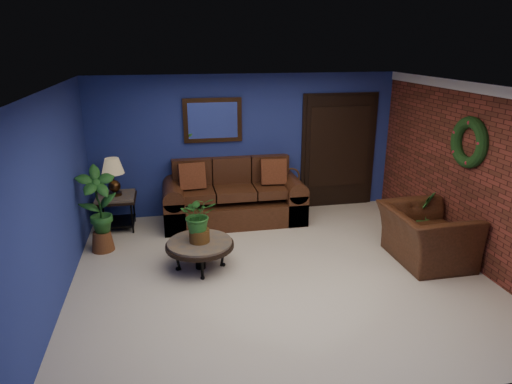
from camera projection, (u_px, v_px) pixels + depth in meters
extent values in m
plane|color=beige|center=(278.00, 272.00, 6.28)|extent=(5.50, 5.50, 0.00)
cube|color=navy|center=(246.00, 145.00, 8.21)|extent=(5.50, 0.04, 2.50)
cube|color=navy|center=(54.00, 200.00, 5.38)|extent=(0.04, 5.00, 2.50)
cube|color=maroon|center=(470.00, 175.00, 6.39)|extent=(0.04, 5.00, 2.50)
cube|color=silver|center=(282.00, 87.00, 5.49)|extent=(5.50, 5.00, 0.02)
cube|color=white|center=(482.00, 89.00, 6.01)|extent=(0.03, 5.00, 0.14)
cube|color=#3F2510|center=(213.00, 120.00, 7.92)|extent=(1.02, 0.06, 0.77)
cube|color=black|center=(338.00, 152.00, 8.57)|extent=(1.44, 0.06, 2.18)
torus|color=black|center=(469.00, 142.00, 6.28)|extent=(0.16, 0.72, 0.72)
cube|color=#4A2415|center=(234.00, 210.00, 8.02)|extent=(2.42, 1.05, 0.40)
cube|color=#4A2415|center=(231.00, 184.00, 8.26)|extent=(2.07, 0.29, 0.99)
cube|color=#4A2415|center=(194.00, 194.00, 7.72)|extent=(0.67, 0.72, 0.15)
cube|color=#4A2415|center=(234.00, 192.00, 7.84)|extent=(0.67, 0.72, 0.15)
cube|color=#4A2415|center=(273.00, 189.00, 7.97)|extent=(0.67, 0.72, 0.15)
cube|color=#4A2415|center=(174.00, 210.00, 7.81)|extent=(0.35, 1.05, 0.55)
cube|color=#4A2415|center=(291.00, 202.00, 8.19)|extent=(0.35, 1.05, 0.55)
cube|color=brown|center=(192.00, 176.00, 7.66)|extent=(0.44, 0.13, 0.44)
cube|color=brown|center=(274.00, 172.00, 7.92)|extent=(0.44, 0.13, 0.44)
cylinder|color=#4C4742|center=(200.00, 243.00, 6.28)|extent=(0.89, 0.89, 0.05)
cylinder|color=black|center=(200.00, 245.00, 6.30)|extent=(0.95, 0.95, 0.05)
cylinder|color=black|center=(200.00, 256.00, 6.35)|extent=(0.14, 0.14, 0.36)
cube|color=#4C4742|center=(116.00, 196.00, 7.59)|extent=(0.61, 0.61, 0.05)
cube|color=black|center=(116.00, 199.00, 7.60)|extent=(0.65, 0.65, 0.04)
cube|color=black|center=(118.00, 221.00, 7.73)|extent=(0.55, 0.55, 0.03)
cylinder|color=black|center=(99.00, 219.00, 7.39)|extent=(0.03, 0.03, 0.57)
cylinder|color=black|center=(132.00, 217.00, 7.48)|extent=(0.03, 0.03, 0.57)
cylinder|color=black|center=(103.00, 208.00, 7.87)|extent=(0.03, 0.03, 0.57)
cylinder|color=black|center=(134.00, 206.00, 7.96)|extent=(0.03, 0.03, 0.57)
cylinder|color=#3F2510|center=(115.00, 194.00, 7.57)|extent=(0.22, 0.22, 0.05)
sphere|color=#3F2510|center=(115.00, 187.00, 7.54)|extent=(0.20, 0.20, 0.20)
cylinder|color=#3F2510|center=(114.00, 178.00, 7.49)|extent=(0.02, 0.02, 0.25)
cone|color=#8F7A56|center=(113.00, 167.00, 7.43)|extent=(0.36, 0.36, 0.25)
cube|color=#513117|center=(293.00, 195.00, 8.20)|extent=(0.37, 0.37, 0.04)
torus|color=#513117|center=(291.00, 177.00, 8.27)|extent=(0.34, 0.04, 0.34)
cylinder|color=#513117|center=(287.00, 209.00, 8.09)|extent=(0.03, 0.03, 0.38)
cylinder|color=#513117|center=(303.00, 208.00, 8.15)|extent=(0.03, 0.03, 0.38)
cylinder|color=#513117|center=(282.00, 203.00, 8.38)|extent=(0.03, 0.03, 0.38)
cylinder|color=#513117|center=(298.00, 202.00, 8.44)|extent=(0.03, 0.03, 0.38)
imported|color=#4A2415|center=(426.00, 235.00, 6.51)|extent=(1.06, 1.21, 0.78)
cylinder|color=brown|center=(199.00, 235.00, 6.25)|extent=(0.28, 0.28, 0.18)
imported|color=#1F531A|center=(199.00, 214.00, 6.15)|extent=(0.49, 0.42, 0.54)
cylinder|color=brown|center=(418.00, 239.00, 7.09)|extent=(0.26, 0.26, 0.20)
imported|color=#1F531A|center=(421.00, 214.00, 6.96)|extent=(0.44, 0.37, 0.73)
cylinder|color=brown|center=(103.00, 241.00, 6.90)|extent=(0.34, 0.34, 0.30)
imported|color=#1F531A|center=(98.00, 202.00, 6.70)|extent=(0.65, 0.53, 1.07)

